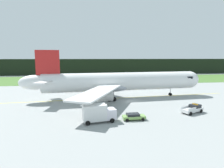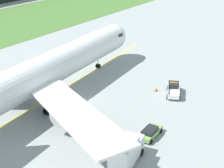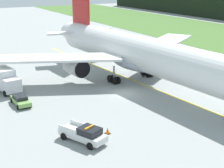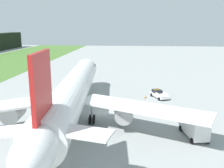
# 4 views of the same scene
# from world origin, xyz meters

# --- Properties ---
(ground) EXTENTS (320.00, 320.00, 0.00)m
(ground) POSITION_xyz_m (0.00, 0.00, 0.00)
(ground) COLOR gray
(taxiway_centerline_main) EXTENTS (71.27, 6.50, 0.01)m
(taxiway_centerline_main) POSITION_xyz_m (-2.59, 5.04, 0.00)
(taxiway_centerline_main) COLOR yellow
(taxiway_centerline_main) RESTS_ON ground
(airliner) EXTENTS (54.99, 44.38, 14.29)m
(airliner) POSITION_xyz_m (-3.29, 4.98, 4.88)
(airliner) COLOR silver
(airliner) RESTS_ON ground
(ops_pickup_truck) EXTENTS (5.80, 4.05, 1.94)m
(ops_pickup_truck) POSITION_xyz_m (11.33, -11.82, 0.90)
(ops_pickup_truck) COLOR silver
(ops_pickup_truck) RESTS_ON ground
(catering_truck) EXTENTS (6.60, 3.65, 3.63)m
(catering_truck) POSITION_xyz_m (-10.02, -15.36, 1.82)
(catering_truck) COLOR silver
(catering_truck) RESTS_ON ground
(staff_car) EXTENTS (4.54, 2.08, 1.30)m
(staff_car) POSITION_xyz_m (-2.97, -14.92, 0.70)
(staff_car) COLOR #7CA954
(staff_car) RESTS_ON ground
(apron_cone) EXTENTS (0.60, 0.60, 0.75)m
(apron_cone) POSITION_xyz_m (10.88, -8.74, 0.37)
(apron_cone) COLOR black
(apron_cone) RESTS_ON ground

